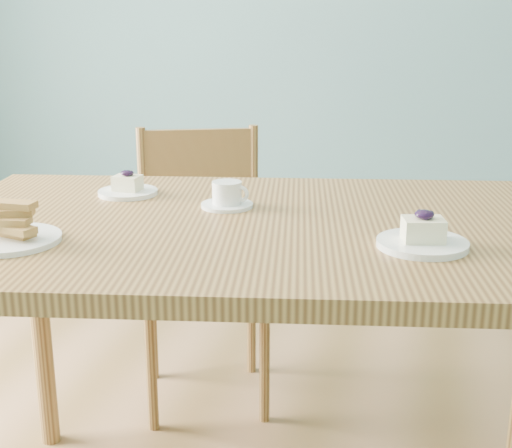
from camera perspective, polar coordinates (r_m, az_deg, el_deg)
name	(u,v)px	position (r m, az deg, el deg)	size (l,w,h in m)	color
dining_table	(277,257)	(1.57, 1.66, -2.67)	(1.66, 1.14, 0.81)	#A37A3E
dining_chair	(203,266)	(2.34, -4.28, -3.38)	(0.52, 0.51, 0.90)	#A37A3E
cheesecake_plate_near	(423,238)	(1.41, 13.19, -1.08)	(0.18, 0.18, 0.07)	white
cheesecake_plate_far	(128,188)	(1.81, -10.23, 2.83)	(0.15, 0.15, 0.06)	white
coffee_cup	(227,196)	(1.66, -2.30, 2.23)	(0.12, 0.12, 0.06)	white
biscotti_plate	(8,230)	(1.49, -19.25, -0.46)	(0.21, 0.21, 0.08)	white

